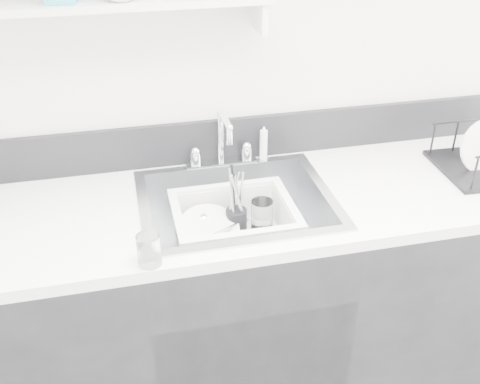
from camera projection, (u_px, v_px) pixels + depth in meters
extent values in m
cube|color=silver|center=(217.00, 60.00, 1.91)|extent=(3.50, 0.02, 2.60)
cube|color=black|center=(237.00, 309.00, 2.10)|extent=(3.20, 0.62, 0.88)
cube|color=white|center=(237.00, 205.00, 1.87)|extent=(3.20, 0.62, 0.04)
cube|color=black|center=(219.00, 140.00, 2.06)|extent=(3.20, 0.02, 0.16)
cube|color=silver|center=(221.00, 163.00, 2.07)|extent=(0.26, 0.06, 0.02)
cylinder|color=silver|center=(196.00, 159.00, 2.03)|extent=(0.04, 0.04, 0.05)
cylinder|color=silver|center=(246.00, 153.00, 2.07)|extent=(0.04, 0.04, 0.05)
cylinder|color=silver|center=(221.00, 138.00, 2.01)|extent=(0.02, 0.02, 0.20)
cylinder|color=silver|center=(225.00, 119.00, 1.90)|extent=(0.02, 0.15, 0.02)
cylinder|color=white|center=(264.00, 143.00, 2.07)|extent=(0.03, 0.03, 0.14)
cube|color=silver|center=(105.00, 4.00, 1.67)|extent=(1.00, 0.16, 0.02)
cube|color=silver|center=(260.00, 15.00, 1.80)|extent=(0.02, 0.14, 0.10)
cylinder|color=white|center=(212.00, 241.00, 1.91)|extent=(0.23, 0.23, 0.01)
cylinder|color=white|center=(213.00, 236.00, 1.90)|extent=(0.22, 0.22, 0.01)
cylinder|color=white|center=(209.00, 230.00, 1.88)|extent=(0.25, 0.25, 0.09)
cylinder|color=black|center=(236.00, 221.00, 1.94)|extent=(0.07, 0.07, 0.09)
cylinder|color=silver|center=(232.00, 200.00, 1.90)|extent=(0.01, 0.05, 0.18)
cylinder|color=silver|center=(241.00, 204.00, 1.90)|extent=(0.02, 0.04, 0.16)
cylinder|color=black|center=(233.00, 196.00, 1.89)|extent=(0.01, 0.05, 0.20)
cylinder|color=white|center=(262.00, 215.00, 1.96)|extent=(0.10, 0.10, 0.11)
cylinder|color=white|center=(149.00, 250.00, 1.54)|extent=(0.08, 0.08, 0.09)
imported|color=white|center=(269.00, 241.00, 1.89)|extent=(0.13, 0.13, 0.03)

